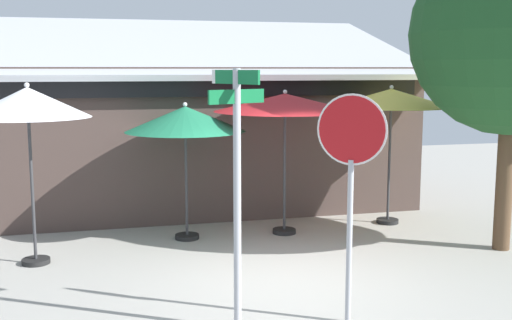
{
  "coord_description": "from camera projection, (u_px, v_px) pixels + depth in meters",
  "views": [
    {
      "loc": [
        -2.61,
        -8.63,
        3.09
      ],
      "look_at": [
        -0.08,
        1.2,
        1.6
      ],
      "focal_mm": 43.96,
      "sensor_mm": 36.0,
      "label": 1
    }
  ],
  "objects": [
    {
      "name": "street_sign_post",
      "position": [
        237.0,
        175.0,
        7.24
      ],
      "size": [
        0.72,
        0.78,
        3.09
      ],
      "color": "#A8AAB2",
      "rests_on": "ground"
    },
    {
      "name": "patio_umbrella_crimson_right",
      "position": [
        285.0,
        104.0,
        11.49
      ],
      "size": [
        2.63,
        2.63,
        2.7
      ],
      "color": "black",
      "rests_on": "ground"
    },
    {
      "name": "cafe_building",
      "position": [
        199.0,
        130.0,
        14.66
      ],
      "size": [
        9.51,
        5.27,
        4.35
      ],
      "color": "#473833",
      "rests_on": "ground"
    },
    {
      "name": "patio_umbrella_forest_green_center",
      "position": [
        185.0,
        120.0,
        11.14
      ],
      "size": [
        2.16,
        2.16,
        2.49
      ],
      "color": "black",
      "rests_on": "ground"
    },
    {
      "name": "patio_umbrella_ivory_left",
      "position": [
        28.0,
        104.0,
        9.63
      ],
      "size": [
        1.92,
        1.92,
        2.88
      ],
      "color": "black",
      "rests_on": "ground"
    },
    {
      "name": "stop_sign",
      "position": [
        351.0,
        163.0,
        7.41
      ],
      "size": [
        0.68,
        0.53,
        2.8
      ],
      "color": "#A8AAB2",
      "rests_on": "ground"
    },
    {
      "name": "ground_plane",
      "position": [
        281.0,
        280.0,
        9.37
      ],
      "size": [
        28.0,
        28.0,
        0.1
      ],
      "primitive_type": "cube",
      "color": "#9E9B93"
    },
    {
      "name": "patio_umbrella_mustard_far_right",
      "position": [
        391.0,
        99.0,
        12.26
      ],
      "size": [
        2.37,
        2.37,
        2.76
      ],
      "color": "black",
      "rests_on": "ground"
    }
  ]
}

